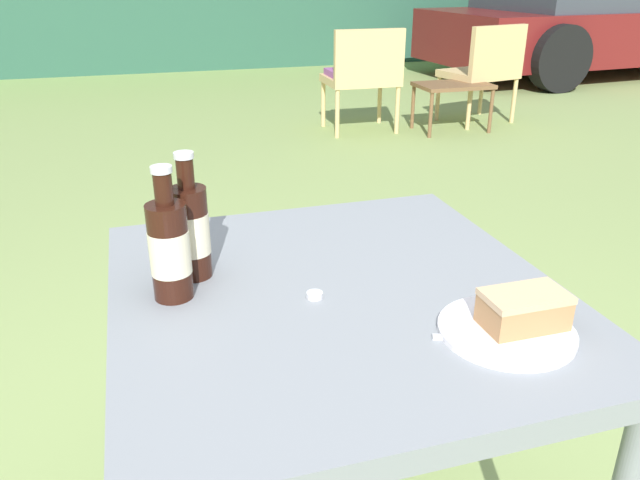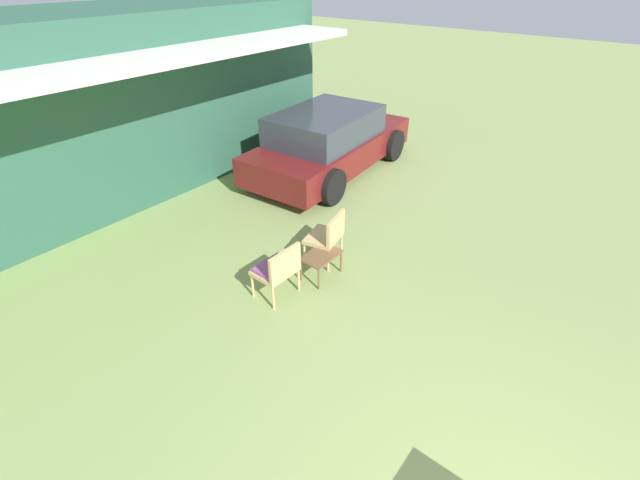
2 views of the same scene
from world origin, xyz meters
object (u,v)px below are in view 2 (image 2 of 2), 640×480
object	(u,v)px
wicker_chair_cushioned	(278,268)
wicker_chair_plain	(328,234)
parked_car	(329,142)
garden_side_table	(321,257)

from	to	relation	value
wicker_chair_cushioned	wicker_chair_plain	xyz separation A→B (m)	(1.10, -0.02, 0.00)
wicker_chair_plain	parked_car	bearing A→B (deg)	-155.41
wicker_chair_plain	wicker_chair_cushioned	bearing A→B (deg)	-13.66
parked_car	garden_side_table	xyz separation A→B (m)	(-3.13, -2.26, -0.33)
parked_car	garden_side_table	distance (m)	3.87
wicker_chair_plain	garden_side_table	bearing A→B (deg)	11.23
wicker_chair_plain	garden_side_table	size ratio (longest dim) A/B	1.40
wicker_chair_cushioned	garden_side_table	xyz separation A→B (m)	(0.72, -0.19, -0.13)
garden_side_table	parked_car	bearing A→B (deg)	35.86
parked_car	wicker_chair_cushioned	size ratio (longest dim) A/B	5.35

